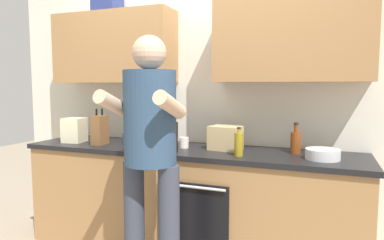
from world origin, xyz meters
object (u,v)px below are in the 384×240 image
at_px(person_standing, 150,146).
at_px(mixing_bowl, 323,154).
at_px(bottle_soy, 173,136).
at_px(bottle_hotsauce, 156,134).
at_px(knife_block, 100,130).
at_px(cup_coffee, 184,143).
at_px(bottle_vinegar, 296,142).
at_px(bottle_wine, 133,133).
at_px(cup_tea, 128,138).
at_px(bottle_oil, 239,144).
at_px(grocery_bag_bread, 225,138).
at_px(grocery_bag_rice, 74,130).

height_order(person_standing, mixing_bowl, person_standing).
relative_size(bottle_soy, mixing_bowl, 1.26).
bearing_deg(bottle_hotsauce, knife_block, -177.88).
bearing_deg(cup_coffee, bottle_hotsauce, -158.39).
height_order(cup_coffee, mixing_bowl, cup_coffee).
bearing_deg(mixing_bowl, bottle_vinegar, 142.07).
bearing_deg(knife_block, bottle_hotsauce, 2.12).
bearing_deg(bottle_wine, bottle_vinegar, 5.72).
height_order(cup_tea, cup_coffee, cup_tea).
height_order(mixing_bowl, knife_block, knife_block).
bearing_deg(cup_tea, bottle_hotsauce, -20.42).
xyz_separation_m(bottle_hotsauce, bottle_soy, (0.21, -0.11, 0.01)).
xyz_separation_m(bottle_hotsauce, bottle_oil, (0.73, -0.08, -0.02)).
bearing_deg(cup_coffee, grocery_bag_bread, 6.82).
bearing_deg(bottle_hotsauce, cup_coffee, 21.61).
relative_size(cup_tea, grocery_bag_rice, 0.41).
bearing_deg(grocery_bag_rice, cup_coffee, 4.56).
relative_size(bottle_oil, cup_tea, 2.33).
height_order(bottle_wine, cup_tea, bottle_wine).
height_order(cup_tea, grocery_bag_bread, grocery_bag_bread).
bearing_deg(mixing_bowl, bottle_oil, -170.06).
bearing_deg(person_standing, mixing_bowl, 30.58).
bearing_deg(bottle_vinegar, bottle_wine, -174.28).
bearing_deg(cup_tea, grocery_bag_bread, -0.22).
bearing_deg(grocery_bag_bread, bottle_wine, -173.96).
bearing_deg(grocery_bag_rice, knife_block, -4.39).
distance_m(bottle_hotsauce, cup_tea, 0.39).
distance_m(cup_coffee, mixing_bowl, 1.09).
height_order(bottle_vinegar, grocery_bag_bread, bottle_vinegar).
height_order(mixing_bowl, grocery_bag_bread, grocery_bag_bread).
bearing_deg(bottle_vinegar, cup_coffee, -174.15).
bearing_deg(cup_tea, bottle_wine, -38.58).
height_order(person_standing, bottle_wine, person_standing).
height_order(bottle_vinegar, cup_coffee, bottle_vinegar).
bearing_deg(bottle_oil, cup_tea, 169.02).
xyz_separation_m(mixing_bowl, knife_block, (-1.86, -0.04, 0.09)).
distance_m(person_standing, grocery_bag_bread, 0.79).
xyz_separation_m(bottle_oil, mixing_bowl, (0.58, 0.10, -0.05)).
bearing_deg(bottle_vinegar, grocery_bag_rice, -174.85).
height_order(bottle_oil, cup_tea, bottle_oil).
bearing_deg(bottle_vinegar, person_standing, -137.69).
xyz_separation_m(bottle_soy, mixing_bowl, (1.10, 0.14, -0.09)).
distance_m(person_standing, bottle_hotsauce, 0.65).
height_order(bottle_oil, bottle_wine, bottle_wine).
xyz_separation_m(bottle_soy, knife_block, (-0.76, 0.09, 0.01)).
bearing_deg(bottle_oil, bottle_vinegar, 33.62).
xyz_separation_m(bottle_soy, grocery_bag_bread, (0.36, 0.24, -0.03)).
bearing_deg(bottle_vinegar, grocery_bag_bread, -174.77).
xyz_separation_m(bottle_wine, cup_tea, (-0.11, 0.09, -0.07)).
xyz_separation_m(person_standing, grocery_bag_rice, (-1.11, 0.60, -0.02)).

